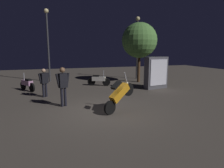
% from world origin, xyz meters
% --- Properties ---
extents(ground_plane, '(40.00, 40.00, 0.00)m').
position_xyz_m(ground_plane, '(0.00, 0.00, 0.00)').
color(ground_plane, '#4C443D').
extents(motorcycle_orange_foreground, '(1.54, 0.81, 1.63)m').
position_xyz_m(motorcycle_orange_foreground, '(0.59, -0.19, 0.74)').
color(motorcycle_orange_foreground, black).
rests_on(motorcycle_orange_foreground, ground_plane).
extents(motorcycle_pink_parked_left, '(0.98, 1.45, 1.11)m').
position_xyz_m(motorcycle_pink_parked_left, '(-3.47, 5.55, 0.44)').
color(motorcycle_pink_parked_left, black).
rests_on(motorcycle_pink_parked_left, ground_plane).
extents(motorcycle_white_parked_right, '(1.52, 0.85, 1.11)m').
position_xyz_m(motorcycle_white_parked_right, '(1.24, 5.84, 0.44)').
color(motorcycle_white_parked_right, black).
rests_on(motorcycle_white_parked_right, ground_plane).
extents(person_rider_beside, '(0.66, 0.35, 1.78)m').
position_xyz_m(person_rider_beside, '(-1.56, 1.33, 1.07)').
color(person_rider_beside, black).
rests_on(person_rider_beside, ground_plane).
extents(person_bystander_far, '(0.61, 0.42, 1.55)m').
position_xyz_m(person_bystander_far, '(-2.40, 3.47, 0.92)').
color(person_bystander_far, black).
rests_on(person_bystander_far, ground_plane).
extents(streetlamp_near, '(0.36, 0.36, 5.68)m').
position_xyz_m(streetlamp_near, '(-2.08, 8.90, 3.55)').
color(streetlamp_near, '#38383D').
rests_on(streetlamp_near, ground_plane).
extents(streetlamp_far, '(0.36, 0.36, 5.37)m').
position_xyz_m(streetlamp_far, '(5.37, 8.27, 3.38)').
color(streetlamp_far, '#38383D').
rests_on(streetlamp_far, ground_plane).
extents(tree_left_bg, '(2.73, 2.73, 4.64)m').
position_xyz_m(tree_left_bg, '(4.68, 6.46, 3.26)').
color(tree_left_bg, '#4C331E').
rests_on(tree_left_bg, ground_plane).
extents(kiosk_billboard, '(1.66, 0.78, 2.10)m').
position_xyz_m(kiosk_billboard, '(4.60, 3.68, 1.05)').
color(kiosk_billboard, '#595960').
rests_on(kiosk_billboard, ground_plane).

